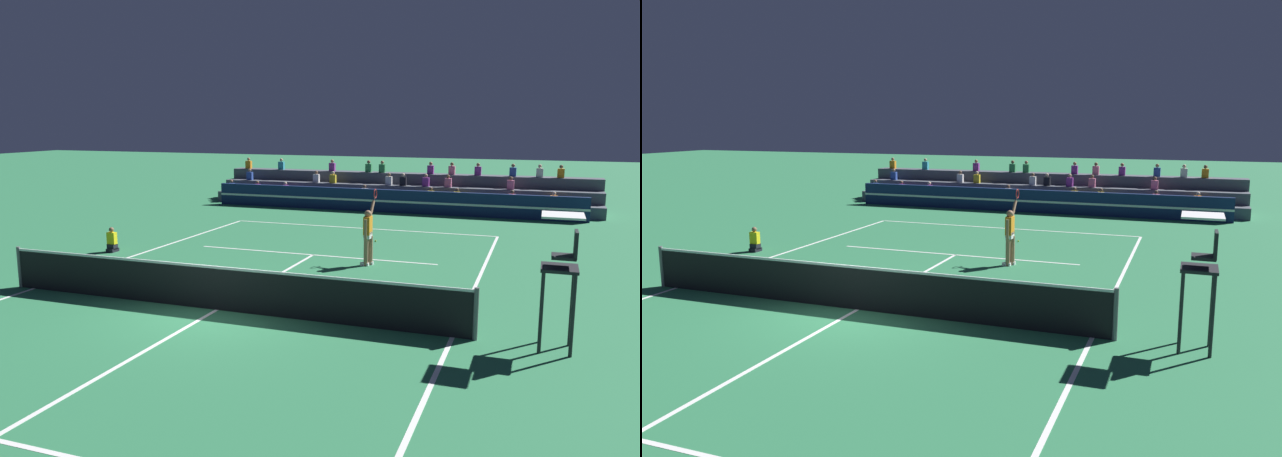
# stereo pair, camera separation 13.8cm
# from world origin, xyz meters

# --- Properties ---
(ground_plane) EXTENTS (120.00, 120.00, 0.00)m
(ground_plane) POSITION_xyz_m (0.00, 0.00, 0.00)
(ground_plane) COLOR #2D7A4C
(court_lines) EXTENTS (11.10, 23.90, 0.01)m
(court_lines) POSITION_xyz_m (0.00, 0.00, 0.00)
(court_lines) COLOR white
(court_lines) RESTS_ON ground
(tennis_net) EXTENTS (12.00, 0.10, 1.10)m
(tennis_net) POSITION_xyz_m (0.00, 0.00, 0.54)
(tennis_net) COLOR slate
(tennis_net) RESTS_ON ground
(sponsor_banner_wall) EXTENTS (18.00, 0.26, 1.10)m
(sponsor_banner_wall) POSITION_xyz_m (0.00, 16.66, 0.55)
(sponsor_banner_wall) COLOR navy
(sponsor_banner_wall) RESTS_ON ground
(bleacher_stand) EXTENTS (19.45, 2.85, 2.28)m
(bleacher_stand) POSITION_xyz_m (-0.00, 19.20, 0.65)
(bleacher_stand) COLOR #4C515B
(bleacher_stand) RESTS_ON ground
(umpire_chair) EXTENTS (0.76, 0.84, 2.67)m
(umpire_chair) POSITION_xyz_m (7.51, -0.00, 1.72)
(umpire_chair) COLOR black
(umpire_chair) RESTS_ON ground
(ball_kid_courtside) EXTENTS (0.30, 0.36, 0.84)m
(ball_kid_courtside) POSITION_xyz_m (-6.58, 4.57, 0.33)
(ball_kid_courtside) COLOR black
(ball_kid_courtside) RESTS_ON ground
(tennis_player) EXTENTS (0.34, 1.30, 2.34)m
(tennis_player) POSITION_xyz_m (2.09, 5.67, 0.98)
(tennis_player) COLOR #9E7051
(tennis_player) RESTS_ON ground
(tennis_ball) EXTENTS (0.07, 0.07, 0.07)m
(tennis_ball) POSITION_xyz_m (1.37, 9.31, 0.03)
(tennis_ball) COLOR #C6DB33
(tennis_ball) RESTS_ON ground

